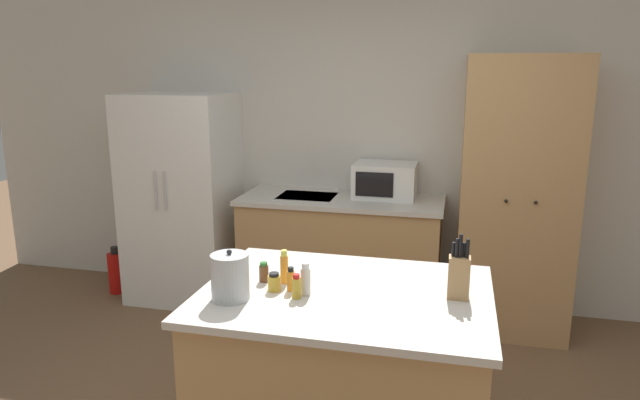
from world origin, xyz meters
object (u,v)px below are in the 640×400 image
knife_block (459,276)px  spice_bottle_orange_cap (296,287)px  pantry_cabinet (516,197)px  spice_bottle_pale_salt (264,273)px  refrigerator (182,198)px  spice_bottle_amber_oil (305,280)px  spice_bottle_tall_dark (284,268)px  fire_extinguisher (116,272)px  kettle (230,277)px  spice_bottle_short_red (291,280)px  spice_bottle_green_herb (274,282)px  microwave (385,180)px

knife_block → spice_bottle_orange_cap: bearing=-166.2°
pantry_cabinet → spice_bottle_pale_salt: pantry_cabinet is taller
refrigerator → spice_bottle_amber_oil: bearing=-49.9°
spice_bottle_tall_dark → fire_extinguisher: bearing=141.1°
spice_bottle_pale_salt → kettle: 0.26m
pantry_cabinet → knife_block: 1.81m
kettle → fire_extinguisher: (-1.89, 1.91, -0.84)m
knife_block → spice_bottle_short_red: knife_block is taller
knife_block → spice_bottle_pale_salt: bearing=-179.1°
pantry_cabinet → spice_bottle_pale_salt: size_ratio=20.48×
spice_bottle_tall_dark → spice_bottle_orange_cap: bearing=-56.9°
pantry_cabinet → spice_bottle_orange_cap: pantry_cabinet is taller
spice_bottle_amber_oil → spice_bottle_orange_cap: (-0.03, -0.05, -0.02)m
refrigerator → kettle: size_ratio=7.37×
spice_bottle_amber_oil → spice_bottle_green_herb: bearing=174.7°
spice_bottle_pale_salt → spice_bottle_short_red: bearing=-26.3°
spice_bottle_short_red → spice_bottle_pale_salt: spice_bottle_short_red is taller
microwave → knife_block: size_ratio=1.57×
spice_bottle_short_red → microwave: bearing=84.6°
pantry_cabinet → spice_bottle_pale_salt: (-1.31, -1.78, -0.05)m
knife_block → spice_bottle_short_red: bearing=-172.9°
spice_bottle_amber_oil → knife_block: bearing=10.7°
spice_bottle_green_herb → refrigerator: bearing=127.4°
spice_bottle_orange_cap → spice_bottle_short_red: bearing=121.7°
pantry_cabinet → fire_extinguisher: size_ratio=4.84×
spice_bottle_short_red → fire_extinguisher: (-2.12, 1.75, -0.78)m
refrigerator → spice_bottle_orange_cap: (1.54, -1.91, 0.11)m
pantry_cabinet → spice_bottle_pale_salt: bearing=-126.4°
spice_bottle_short_red → spice_bottle_green_herb: bearing=-165.3°
microwave → kettle: microwave is taller
refrigerator → spice_bottle_amber_oil: (1.57, -1.87, 0.12)m
spice_bottle_tall_dark → spice_bottle_green_herb: bearing=-99.4°
microwave → fire_extinguisher: (-2.30, -0.21, -0.89)m
spice_bottle_amber_oil → spice_bottle_green_herb: 0.16m
microwave → pantry_cabinet: bearing=-6.0°
refrigerator → spice_bottle_short_red: bearing=-50.9°
microwave → knife_block: bearing=-72.9°
fire_extinguisher → kettle: bearing=-45.3°
refrigerator → knife_block: size_ratio=5.70×
pantry_cabinet → fire_extinguisher: pantry_cabinet is taller
pantry_cabinet → spice_bottle_green_herb: size_ratio=23.04×
spice_bottle_tall_dark → spice_bottle_short_red: bearing=-55.7°
pantry_cabinet → spice_bottle_tall_dark: bearing=-124.3°
kettle → spice_bottle_short_red: bearing=34.3°
spice_bottle_tall_dark → spice_bottle_amber_oil: 0.18m
spice_bottle_short_red → spice_bottle_green_herb: spice_bottle_short_red is taller
microwave → fire_extinguisher: 2.48m
refrigerator → pantry_cabinet: (2.64, 0.02, 0.15)m
spice_bottle_orange_cap → refrigerator: bearing=128.8°
microwave → spice_bottle_green_herb: microwave is taller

